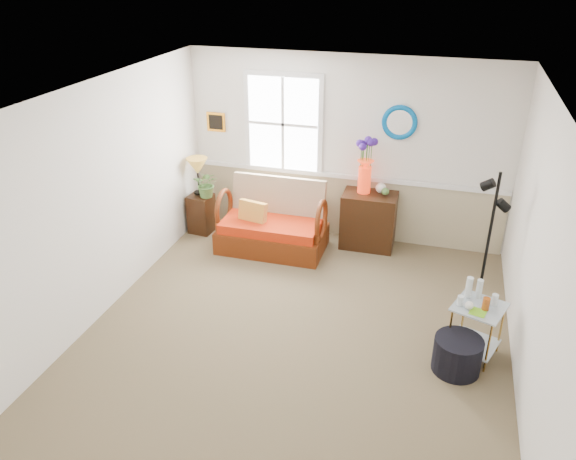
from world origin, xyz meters
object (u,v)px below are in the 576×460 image
(floor_lamp, at_px, (488,244))
(ottoman, at_px, (457,355))
(lamp_stand, at_px, (201,213))
(cabinet, at_px, (368,220))
(loveseat, at_px, (272,218))
(side_table, at_px, (475,330))

(floor_lamp, distance_m, ottoman, 1.38)
(lamp_stand, xyz_separation_m, cabinet, (2.44, 0.24, 0.11))
(lamp_stand, bearing_deg, cabinet, 5.50)
(loveseat, relative_size, floor_lamp, 0.86)
(cabinet, bearing_deg, loveseat, -160.46)
(cabinet, relative_size, side_table, 1.33)
(lamp_stand, height_order, ottoman, lamp_stand)
(side_table, distance_m, floor_lamp, 1.05)
(side_table, distance_m, ottoman, 0.36)
(floor_lamp, bearing_deg, lamp_stand, -177.90)
(cabinet, height_order, floor_lamp, floor_lamp)
(floor_lamp, bearing_deg, ottoman, -84.39)
(loveseat, xyz_separation_m, side_table, (2.70, -1.62, -0.18))
(side_table, xyz_separation_m, floor_lamp, (0.06, 0.89, 0.55))
(cabinet, height_order, side_table, cabinet)
(loveseat, height_order, side_table, loveseat)
(lamp_stand, bearing_deg, ottoman, -30.07)
(loveseat, xyz_separation_m, cabinet, (1.27, 0.47, -0.08))
(lamp_stand, distance_m, floor_lamp, 4.09)
(lamp_stand, relative_size, cabinet, 0.73)
(floor_lamp, bearing_deg, cabinet, 157.13)
(loveseat, relative_size, lamp_stand, 2.52)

